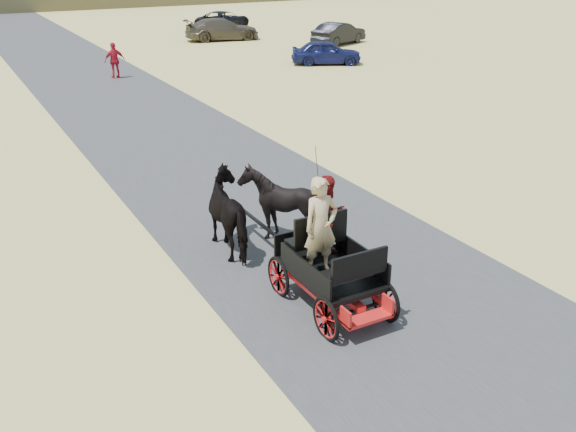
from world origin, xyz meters
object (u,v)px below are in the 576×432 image
carriage (330,288)px  car_b (339,33)px  car_c (222,29)px  car_d (223,20)px  pedestrian (115,60)px  horse_left (234,213)px  car_a (326,52)px  horse_right (279,204)px

carriage → car_b: bearing=56.7°
car_c → car_d: size_ratio=1.01×
pedestrian → car_d: (12.34, 15.11, -0.18)m
carriage → pedestrian: size_ratio=1.39×
horse_left → pedestrian: size_ratio=1.16×
carriage → car_d: 41.15m
car_b → car_d: size_ratio=0.86×
carriage → pedestrian: bearing=84.4°
horse_left → car_d: bearing=-113.2°
car_a → car_d: car_d is taller
carriage → car_a: size_ratio=0.63×
horse_right → car_b: bearing=-125.5°
car_a → car_b: car_b is taller
carriage → car_c: 35.26m
car_d → pedestrian: bearing=108.4°
car_a → car_d: size_ratio=0.77×
horse_left → car_b: size_ratio=0.47×
horse_right → car_c: bearing=-111.2°
horse_right → car_b: size_ratio=0.40×
car_c → horse_right: bearing=167.5°
horse_right → pedestrian: size_ratio=0.98×
carriage → car_b: car_b is taller
carriage → car_d: size_ratio=0.49×
horse_right → car_d: horse_right is taller
carriage → car_c: bearing=69.8°
carriage → car_a: car_a is taller
pedestrian → car_a: bearing=167.1°
pedestrian → car_d: bearing=-133.6°
car_c → car_b: bearing=-123.7°
carriage → car_d: car_d is taller
pedestrian → car_b: bearing=-169.1°
horse_left → car_b: 30.93m
horse_left → pedestrian: pedestrian is taller
car_a → horse_left: bearing=169.3°
car_b → car_c: (-5.94, 5.43, 0.02)m
pedestrian → carriage: bearing=80.1°
carriage → horse_right: horse_right is taller
car_b → car_d: (-3.51, 10.81, -0.02)m
carriage → car_b: (18.13, 27.65, 0.34)m
car_a → car_b: 7.60m
carriage → horse_left: (-0.55, 3.00, 0.49)m
car_a → car_c: 11.48m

